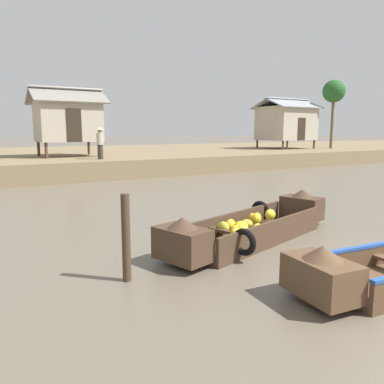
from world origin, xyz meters
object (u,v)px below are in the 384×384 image
Objects in this scene: banana_boat at (252,227)px; stilt_house_left at (68,120)px; mooring_post at (126,238)px; stilt_house_mid_left at (286,123)px; palm_tree_near at (334,92)px; vendor_person at (100,141)px.

stilt_house_left reaches higher than banana_boat.
banana_boat is at bearing 13.15° from mooring_post.
palm_tree_near reaches higher than stilt_house_mid_left.
palm_tree_near is at bearing 36.01° from banana_boat.
stilt_house_mid_left reaches higher than mooring_post.
stilt_house_left is (-0.06, 16.42, 2.73)m from banana_boat.
stilt_house_left is 18.20m from stilt_house_mid_left.
palm_tree_near is (3.27, -2.02, 2.47)m from stilt_house_mid_left.
mooring_post is (-3.26, -0.76, 0.40)m from banana_boat.
stilt_house_left reaches higher than mooring_post.
vendor_person reaches higher than mooring_post.
banana_boat is 0.92× the size of palm_tree_near.
banana_boat is 3.61× the size of mooring_post.
palm_tree_near is at bearing 6.29° from vendor_person.
palm_tree_near reaches higher than stilt_house_left.
stilt_house_left is at bearing -176.41° from stilt_house_mid_left.
stilt_house_mid_left is (18.17, 1.14, 0.06)m from stilt_house_left.
banana_boat is 1.13× the size of stilt_house_mid_left.
banana_boat is 26.95m from palm_tree_near.
vendor_person is 14.65m from mooring_post.
stilt_house_left is 3.46m from vendor_person.
stilt_house_left is at bearing 79.47° from mooring_post.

